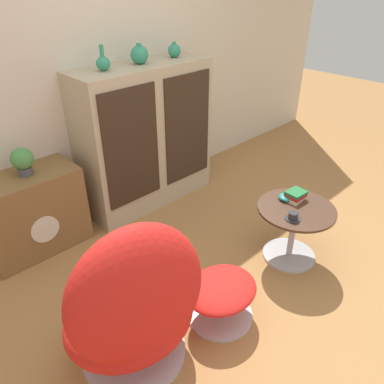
% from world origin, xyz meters
% --- Properties ---
extents(ground_plane, '(12.00, 12.00, 0.00)m').
position_xyz_m(ground_plane, '(0.00, 0.00, 0.00)').
color(ground_plane, '#A87542').
extents(wall_back, '(6.40, 0.06, 2.60)m').
position_xyz_m(wall_back, '(0.00, 1.71, 1.30)').
color(wall_back, beige).
rests_on(wall_back, ground_plane).
extents(sideboard, '(1.16, 0.43, 1.20)m').
position_xyz_m(sideboard, '(0.43, 1.46, 0.60)').
color(sideboard, tan).
rests_on(sideboard, ground_plane).
extents(tv_console, '(0.71, 0.38, 0.61)m').
position_xyz_m(tv_console, '(-0.62, 1.49, 0.30)').
color(tv_console, brown).
rests_on(tv_console, ground_plane).
extents(egg_chair, '(0.77, 0.72, 0.92)m').
position_xyz_m(egg_chair, '(-0.66, 0.18, 0.41)').
color(egg_chair, '#B7B7BC').
rests_on(egg_chair, ground_plane).
extents(ottoman, '(0.45, 0.40, 0.27)m').
position_xyz_m(ottoman, '(-0.12, 0.08, 0.18)').
color(ottoman, '#B7B7BC').
rests_on(ottoman, ground_plane).
extents(coffee_table, '(0.53, 0.53, 0.43)m').
position_xyz_m(coffee_table, '(0.66, 0.10, 0.27)').
color(coffee_table, '#B7B7BC').
rests_on(coffee_table, ground_plane).
extents(vase_leftmost, '(0.10, 0.10, 0.18)m').
position_xyz_m(vase_leftmost, '(0.10, 1.47, 1.26)').
color(vase_leftmost, '#2D8E6B').
rests_on(vase_leftmost, sideboard).
extents(vase_inner_left, '(0.14, 0.14, 0.15)m').
position_xyz_m(vase_inner_left, '(0.42, 1.47, 1.27)').
color(vase_inner_left, '#2D8E6B').
rests_on(vase_inner_left, sideboard).
extents(vase_inner_right, '(0.11, 0.11, 0.12)m').
position_xyz_m(vase_inner_right, '(0.77, 1.47, 1.25)').
color(vase_inner_right, '#2D8E6B').
rests_on(vase_inner_right, sideboard).
extents(potted_plant, '(0.15, 0.15, 0.20)m').
position_xyz_m(potted_plant, '(-0.59, 1.49, 0.72)').
color(potted_plant, '#4C4C51').
rests_on(potted_plant, tv_console).
extents(teacup, '(0.10, 0.10, 0.05)m').
position_xyz_m(teacup, '(0.52, 0.05, 0.45)').
color(teacup, '#2D2D33').
rests_on(teacup, coffee_table).
extents(book_stack, '(0.15, 0.12, 0.07)m').
position_xyz_m(book_stack, '(0.74, 0.17, 0.46)').
color(book_stack, beige).
rests_on(book_stack, coffee_table).
extents(bowl, '(0.11, 0.11, 0.04)m').
position_xyz_m(bowl, '(0.70, 0.22, 0.44)').
color(bowl, '#1E7A70').
rests_on(bowl, coffee_table).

